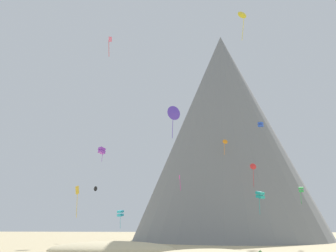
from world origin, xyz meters
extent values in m
ellipsoid|color=beige|center=(-11.57, 27.72, 0.00)|extent=(23.89, 16.08, 3.13)
cone|color=#386633|center=(13.21, 22.99, 0.28)|extent=(1.77, 1.77, 0.56)
cone|color=slate|center=(11.14, 73.57, 33.39)|extent=(80.47, 80.47, 66.78)
cone|color=slate|center=(5.62, 71.18, 20.70)|extent=(26.59, 26.59, 41.40)
cone|color=red|center=(16.06, 47.34, 17.49)|extent=(1.63, 1.00, 1.55)
cylinder|color=red|center=(15.93, 47.34, 14.68)|extent=(0.17, 0.43, 4.11)
cube|color=gold|center=(-19.31, 29.59, 10.69)|extent=(1.01, 0.54, 1.66)
cylinder|color=gold|center=(-19.17, 29.59, 7.75)|extent=(0.16, 0.53, 4.32)
cone|color=yellow|center=(12.74, 21.75, 41.33)|extent=(1.83, 1.26, 1.72)
cylinder|color=yellow|center=(12.67, 21.75, 38.25)|extent=(0.67, 0.18, 4.40)
cone|color=#5138B2|center=(0.45, 18.18, 21.74)|extent=(2.03, 1.54, 2.37)
cylinder|color=#5138B2|center=(0.20, 18.18, 19.04)|extent=(0.21, 0.37, 3.03)
cube|color=#33BCDB|center=(-16.57, 52.57, 6.68)|extent=(1.66, 1.70, 0.76)
cube|color=#33BCDB|center=(-16.57, 52.57, 7.53)|extent=(1.66, 1.70, 0.76)
cylinder|color=#33BCDB|center=(-16.53, 52.57, 4.91)|extent=(0.15, 0.31, 2.99)
cube|color=#E5668C|center=(-12.27, 22.93, 38.62)|extent=(0.63, 0.75, 1.01)
cylinder|color=red|center=(-12.44, 22.93, 36.61)|extent=(0.15, 0.53, 3.05)
cube|color=#D1339E|center=(-0.07, 33.56, 13.38)|extent=(0.27, 0.98, 0.93)
cylinder|color=#D1339E|center=(0.09, 33.56, 11.84)|extent=(0.23, 0.26, 2.29)
cube|color=teal|center=(15.92, 38.38, 9.81)|extent=(1.90, 1.90, 0.87)
cube|color=teal|center=(15.92, 38.38, 10.52)|extent=(1.90, 1.90, 0.87)
cylinder|color=teal|center=(15.66, 38.38, 7.91)|extent=(0.15, 0.17, 3.23)
cube|color=blue|center=(19.15, 52.05, 28.51)|extent=(1.47, 1.47, 0.47)
cube|color=blue|center=(19.15, 52.05, 29.17)|extent=(1.47, 1.47, 0.47)
cone|color=orange|center=(10.11, 52.72, 24.84)|extent=(1.43, 0.90, 1.32)
cylinder|color=orange|center=(9.82, 52.72, 22.78)|extent=(0.17, 0.44, 2.78)
cone|color=black|center=(-25.50, 59.49, 13.98)|extent=(1.35, 0.95, 1.35)
cube|color=green|center=(24.51, 40.26, 11.04)|extent=(1.17, 1.20, 0.56)
cube|color=green|center=(24.51, 40.26, 11.61)|extent=(1.17, 1.20, 0.56)
cylinder|color=green|center=(24.33, 40.26, 9.60)|extent=(0.12, 0.34, 2.45)
cube|color=purple|center=(-20.09, 45.86, 21.43)|extent=(2.00, 2.01, 0.95)
cube|color=purple|center=(-20.09, 45.86, 22.13)|extent=(2.00, 2.01, 0.95)
cylinder|color=purple|center=(-19.91, 45.86, 20.07)|extent=(0.20, 0.37, 2.10)
camera|label=1|loc=(5.78, -35.30, 4.25)|focal=37.40mm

